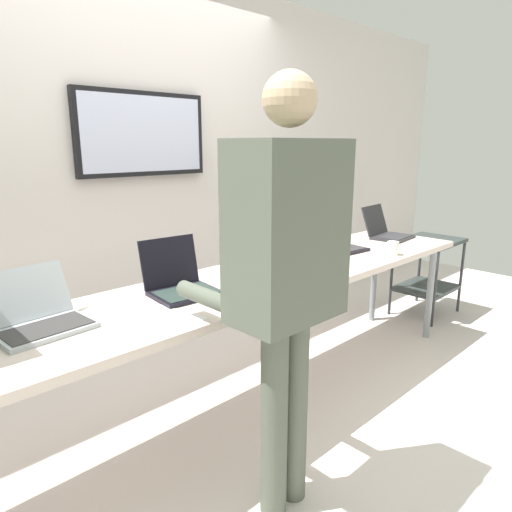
% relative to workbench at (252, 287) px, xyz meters
% --- Properties ---
extents(ground, '(8.00, 8.00, 0.04)m').
position_rel_workbench_xyz_m(ground, '(0.00, 0.00, -0.75)').
color(ground, silver).
extents(back_wall, '(8.00, 0.11, 2.66)m').
position_rel_workbench_xyz_m(back_wall, '(0.00, 1.13, 0.60)').
color(back_wall, silver).
rests_on(back_wall, ground).
extents(workbench, '(3.56, 0.70, 0.78)m').
position_rel_workbench_xyz_m(workbench, '(0.00, 0.00, 0.00)').
color(workbench, beige).
rests_on(workbench, ground).
extents(laptop_station_0, '(0.37, 0.35, 0.23)m').
position_rel_workbench_xyz_m(laptop_station_0, '(-1.09, 0.10, 0.10)').
color(laptop_station_0, '#ACB4BB').
rests_on(laptop_station_0, workbench).
extents(laptop_station_1, '(0.33, 0.34, 0.26)m').
position_rel_workbench_xyz_m(laptop_station_1, '(-0.42, 0.07, 0.11)').
color(laptop_station_1, black).
rests_on(laptop_station_1, workbench).
extents(laptop_station_2, '(0.33, 0.39, 0.25)m').
position_rel_workbench_xyz_m(laptop_station_2, '(0.25, 0.11, 0.11)').
color(laptop_station_2, '#222727').
rests_on(laptop_station_2, workbench).
extents(laptop_station_3, '(0.34, 0.29, 0.24)m').
position_rel_workbench_xyz_m(laptop_station_3, '(0.90, 0.09, 0.10)').
color(laptop_station_3, black).
rests_on(laptop_station_3, workbench).
extents(laptop_station_4, '(0.34, 0.35, 0.24)m').
position_rel_workbench_xyz_m(laptop_station_4, '(1.53, 0.08, 0.10)').
color(laptop_station_4, '#28272A').
rests_on(laptop_station_4, workbench).
extents(person, '(0.44, 0.58, 1.75)m').
position_rel_workbench_xyz_m(person, '(-0.41, -0.62, 0.33)').
color(person, '#525A4C').
rests_on(person, ground).
extents(coffee_mug, '(0.08, 0.08, 0.09)m').
position_rel_workbench_xyz_m(coffee_mug, '(1.05, -0.25, 0.09)').
color(coffee_mug, white).
rests_on(coffee_mug, workbench).
extents(paper_sheet, '(0.26, 0.33, 0.00)m').
position_rel_workbench_xyz_m(paper_sheet, '(-0.66, -0.17, 0.05)').
color(paper_sheet, white).
rests_on(paper_sheet, workbench).
extents(storage_cart, '(0.56, 0.44, 0.69)m').
position_rel_workbench_xyz_m(storage_cart, '(2.17, 0.02, -0.28)').
color(storage_cart, '#2C3434').
rests_on(storage_cart, ground).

